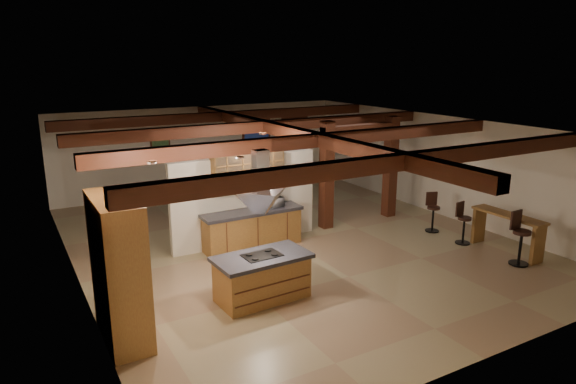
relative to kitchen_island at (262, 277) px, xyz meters
name	(u,v)px	position (x,y,z in m)	size (l,w,h in m)	color
ground	(290,241)	(2.05, 2.48, -0.45)	(12.00, 12.00, 0.00)	tan
room_walls	(291,172)	(2.05, 2.48, 1.33)	(12.00, 12.00, 12.00)	silver
ceiling_beams	(291,132)	(2.05, 2.48, 2.31)	(10.00, 12.00, 0.28)	#3F220F
timber_posts	(360,160)	(4.55, 2.98, 1.31)	(2.50, 0.30, 2.90)	#3F220F
partition_wall	(245,200)	(1.05, 2.98, 0.65)	(3.80, 0.18, 2.20)	silver
pantry_cabinet	(119,270)	(-2.62, -0.12, 0.75)	(0.67, 1.60, 2.40)	olive
back_counter	(252,229)	(1.05, 2.59, 0.02)	(2.50, 0.66, 0.94)	olive
upper_display_cabinet	(248,172)	(1.05, 2.79, 1.40)	(1.80, 0.36, 0.95)	olive
range_hood	(261,210)	(0.00, 0.00, 1.33)	(1.10, 1.10, 1.40)	silver
back_windows	(276,141)	(4.85, 8.41, 1.05)	(2.70, 0.07, 1.70)	#3F220F
framed_art	(160,146)	(0.55, 8.42, 1.25)	(0.65, 0.05, 0.85)	#3F220F
recessed_cans	(223,149)	(-0.48, 0.55, 2.42)	(3.16, 2.46, 0.03)	silver
kitchen_island	(262,277)	(0.00, 0.00, 0.00)	(1.85, 1.05, 0.90)	olive
dining_table	(222,200)	(1.56, 5.75, -0.10)	(1.99, 1.11, 0.70)	#381C0E
sofa	(278,176)	(4.68, 7.98, -0.17)	(1.92, 0.75, 0.56)	black
microwave	(274,202)	(1.65, 2.59, 0.61)	(0.44, 0.30, 0.24)	silver
bar_counter	(508,227)	(6.13, -0.69, 0.19)	(0.47, 1.81, 0.95)	olive
side_table	(304,174)	(5.71, 7.80, -0.15)	(0.49, 0.49, 0.61)	#3F220F
table_lamp	(304,160)	(5.71, 7.80, 0.37)	(0.25, 0.25, 0.29)	black
bar_stool_a	(520,238)	(5.75, -1.30, 0.16)	(0.42, 0.42, 1.21)	black
bar_stool_b	(463,223)	(5.70, 0.26, 0.08)	(0.36, 0.38, 1.04)	black
bar_stool_c	(433,212)	(5.73, 1.31, 0.08)	(0.39, 0.40, 1.04)	black
dining_chairs	(222,193)	(1.56, 5.75, 0.13)	(2.01, 2.01, 1.13)	#3F220F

